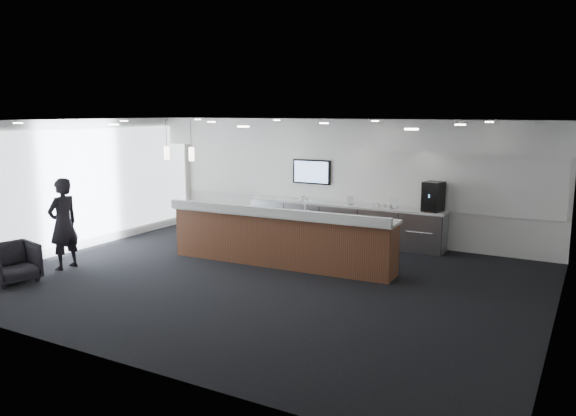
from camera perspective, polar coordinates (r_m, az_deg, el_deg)
The scene contains 23 objects.
ground at distance 10.83m, azimuth -2.28°, elevation -7.24°, with size 10.00×10.00×0.00m, color black.
ceiling at distance 10.35m, azimuth -2.40°, elevation 8.84°, with size 10.00×8.00×0.02m, color black.
back_wall at distance 14.02m, azimuth 6.24°, elevation 2.89°, with size 10.00×0.02×3.00m, color white.
left_wall at distance 13.75m, azimuth -20.42°, elevation 2.20°, with size 0.02×8.00×3.00m, color white.
right_wall at distance 8.99m, azimuth 25.99°, elevation -1.92°, with size 0.02×8.00×3.00m, color white.
soffit_bulkhead at distance 13.52m, azimuth 5.58°, elevation 7.54°, with size 10.00×0.90×0.70m, color white.
alcove_panel at distance 13.98m, azimuth 6.20°, elevation 3.28°, with size 9.80×0.06×1.40m, color white.
window_blinds_wall at distance 13.72m, azimuth -20.31°, elevation 2.19°, with size 0.04×7.36×2.55m, color #D0E3FA.
back_credenza at distance 13.85m, azimuth 5.58°, elevation -1.46°, with size 5.06×0.66×0.95m.
wall_tv at distance 14.34m, azimuth 2.41°, elevation 3.69°, with size 1.05×0.08×0.62m.
pendant_left at distance 12.43m, azimuth -9.93°, elevation 5.40°, with size 0.12×0.12×0.30m, color #FFE6C6.
pendant_right at distance 12.88m, azimuth -12.36°, elevation 5.47°, with size 0.12×0.12×0.30m, color #FFE6C6.
ceiling_can_lights at distance 10.35m, azimuth -2.40°, elevation 8.67°, with size 7.00×5.00×0.02m, color white, non-canonical shape.
service_counter at distance 11.68m, azimuth -0.78°, elevation -3.04°, with size 4.97×1.04×1.49m.
coffee_machine at distance 13.00m, azimuth 14.54°, elevation 1.13°, with size 0.46×0.54×0.67m.
info_sign_left at distance 13.61m, azimuth 6.37°, elevation 0.78°, with size 0.15×0.02×0.21m, color white.
info_sign_right at distance 13.22m, azimuth 10.69°, elevation 0.48°, with size 0.18×0.02×0.24m, color white.
armchair at distance 11.75m, azimuth -26.15°, elevation -5.02°, with size 0.79×0.82×0.74m, color black.
lounge_guest at distance 12.22m, azimuth -21.87°, elevation -1.48°, with size 0.68×0.45×1.86m, color black.
cup_0 at distance 13.26m, azimuth 10.30°, elevation 0.19°, with size 0.10×0.10×0.09m, color white.
cup_1 at distance 13.30m, azimuth 9.73°, elevation 0.24°, with size 0.10×0.10×0.09m, color white.
cup_2 at distance 13.35m, azimuth 9.17°, elevation 0.29°, with size 0.10×0.10×0.09m, color white.
cup_3 at distance 13.40m, azimuth 8.61°, elevation 0.34°, with size 0.10×0.10×0.09m, color white.
Camera 1 is at (5.42, -8.82, 3.17)m, focal length 35.00 mm.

